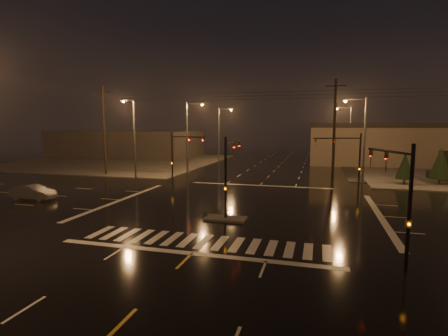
{
  "coord_description": "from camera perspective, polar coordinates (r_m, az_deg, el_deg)",
  "views": [
    {
      "loc": [
        6.4,
        -27.87,
        6.81
      ],
      "look_at": [
        -1.79,
        2.11,
        3.0
      ],
      "focal_mm": 28.0,
      "sensor_mm": 36.0,
      "label": 1
    }
  ],
  "objects": [
    {
      "name": "streetlight_5",
      "position": [
        45.03,
        -14.63,
        5.48
      ],
      "size": [
        0.32,
        2.77,
        10.0
      ],
      "color": "#38383A",
      "rests_on": "ground"
    },
    {
      "name": "utility_pole_1",
      "position": [
        41.91,
        17.55,
        5.74
      ],
      "size": [
        2.2,
        0.32,
        12.0
      ],
      "color": "black",
      "rests_on": "ground"
    },
    {
      "name": "conifer_0",
      "position": [
        44.89,
        27.45,
        0.36
      ],
      "size": [
        1.98,
        1.98,
        3.79
      ],
      "color": "black",
      "rests_on": "ground"
    },
    {
      "name": "car_crossing",
      "position": [
        36.72,
        -28.73,
        -3.48
      ],
      "size": [
        4.21,
        1.55,
        1.38
      ],
      "primitive_type": "imported",
      "rotation": [
        0.0,
        0.0,
        1.59
      ],
      "color": "#54565B",
      "rests_on": "ground"
    },
    {
      "name": "commercial_block",
      "position": [
        81.31,
        -15.4,
        3.92
      ],
      "size": [
        30.0,
        18.0,
        5.6
      ],
      "primitive_type": "cube",
      "color": "#3C3635",
      "rests_on": "ground"
    },
    {
      "name": "stop_bar_near",
      "position": [
        19.28,
        -5.3,
        -13.71
      ],
      "size": [
        16.0,
        0.5,
        0.01
      ],
      "primitive_type": "cube",
      "color": "beige",
      "rests_on": "ground"
    },
    {
      "name": "signal_mast_se",
      "position": [
        18.78,
        26.85,
        -3.28
      ],
      "size": [
        1.55,
        3.87,
        6.0
      ],
      "color": "black",
      "rests_on": "ground"
    },
    {
      "name": "crosswalk",
      "position": [
        21.06,
        -3.35,
        -11.88
      ],
      "size": [
        15.0,
        2.6,
        0.01
      ],
      "primitive_type": "cube",
      "color": "beige",
      "rests_on": "ground"
    },
    {
      "name": "median_island",
      "position": [
        25.61,
        0.26,
        -8.26
      ],
      "size": [
        3.0,
        1.6,
        0.15
      ],
      "primitive_type": "cube",
      "color": "#45433E",
      "rests_on": "ground"
    },
    {
      "name": "streetlight_4",
      "position": [
        64.06,
        19.65,
        5.69
      ],
      "size": [
        2.77,
        0.32,
        10.0
      ],
      "color": "#38383A",
      "rests_on": "ground"
    },
    {
      "name": "car_parked",
      "position": [
        50.23,
        32.48,
        -0.97
      ],
      "size": [
        3.92,
        5.1,
        1.62
      ],
      "primitive_type": "imported",
      "rotation": [
        0.0,
        0.0,
        0.49
      ],
      "color": "black",
      "rests_on": "ground"
    },
    {
      "name": "streetlight_3",
      "position": [
        44.14,
        21.58,
        5.2
      ],
      "size": [
        2.77,
        0.32,
        10.0
      ],
      "color": "#38383A",
      "rests_on": "ground"
    },
    {
      "name": "signal_mast_median",
      "position": [
        25.79,
        0.8,
        0.18
      ],
      "size": [
        0.25,
        4.59,
        6.0
      ],
      "color": "black",
      "rests_on": "ground"
    },
    {
      "name": "signal_mast_nw",
      "position": [
        41.31,
        -7.42,
        2.74
      ],
      "size": [
        4.84,
        1.86,
        6.0
      ],
      "color": "black",
      "rests_on": "ground"
    },
    {
      "name": "sidewalk_nw",
      "position": [
        68.7,
        -16.82,
        1.05
      ],
      "size": [
        36.0,
        36.0,
        0.12
      ],
      "primitive_type": "cube",
      "color": "#45433E",
      "rests_on": "ground"
    },
    {
      "name": "stop_bar_far",
      "position": [
        39.98,
        5.84,
        -2.85
      ],
      "size": [
        16.0,
        0.5,
        0.01
      ],
      "primitive_type": "cube",
      "color": "beige",
      "rests_on": "ground"
    },
    {
      "name": "streetlight_2",
      "position": [
        64.33,
        -0.6,
        6.09
      ],
      "size": [
        2.77,
        0.32,
        10.0
      ],
      "color": "#38383A",
      "rests_on": "ground"
    },
    {
      "name": "signal_mast_ne",
      "position": [
        38.25,
        19.88,
        2.05
      ],
      "size": [
        4.84,
        1.86,
        6.0
      ],
      "color": "black",
      "rests_on": "ground"
    },
    {
      "name": "streetlight_1",
      "position": [
        49.13,
        -5.73,
        5.78
      ],
      "size": [
        2.77,
        0.32,
        10.0
      ],
      "color": "#38383A",
      "rests_on": "ground"
    },
    {
      "name": "conifer_1",
      "position": [
        46.97,
        31.85,
        0.71
      ],
      "size": [
        2.35,
        2.35,
        4.38
      ],
      "color": "black",
      "rests_on": "ground"
    },
    {
      "name": "utility_pole_0",
      "position": [
        50.6,
        -18.98,
        5.84
      ],
      "size": [
        2.2,
        0.32,
        12.0
      ],
      "color": "black",
      "rests_on": "ground"
    },
    {
      "name": "ground",
      "position": [
        29.39,
        2.29,
        -6.41
      ],
      "size": [
        140.0,
        140.0,
        0.0
      ],
      "primitive_type": "plane",
      "color": "black",
      "rests_on": "ground"
    }
  ]
}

